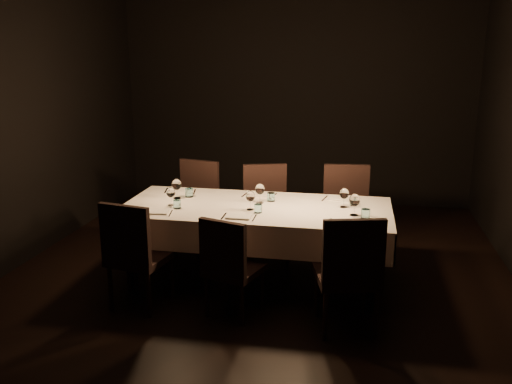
% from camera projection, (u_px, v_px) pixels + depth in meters
% --- Properties ---
extents(room, '(5.01, 6.01, 3.01)m').
position_uv_depth(room, '(256.00, 128.00, 4.91)').
color(room, black).
rests_on(room, ground).
extents(dining_table, '(2.52, 1.12, 0.76)m').
position_uv_depth(dining_table, '(256.00, 214.00, 5.12)').
color(dining_table, black).
rests_on(dining_table, ground).
extents(chair_near_left, '(0.54, 0.54, 0.97)m').
position_uv_depth(chair_near_left, '(134.00, 251.00, 4.61)').
color(chair_near_left, black).
rests_on(chair_near_left, ground).
extents(place_setting_near_left, '(0.33, 0.40, 0.18)m').
position_uv_depth(place_setting_near_left, '(168.00, 201.00, 5.02)').
color(place_setting_near_left, beige).
rests_on(place_setting_near_left, dining_table).
extents(chair_near_center, '(0.53, 0.53, 0.88)m').
position_uv_depth(chair_near_center, '(229.00, 263.00, 4.47)').
color(chair_near_center, black).
rests_on(chair_near_center, ground).
extents(place_setting_near_center, '(0.32, 0.40, 0.18)m').
position_uv_depth(place_setting_near_center, '(249.00, 205.00, 4.88)').
color(place_setting_near_center, beige).
rests_on(place_setting_near_center, dining_table).
extents(chair_near_right, '(0.57, 0.57, 0.99)m').
position_uv_depth(chair_near_right, '(349.00, 269.00, 4.20)').
color(chair_near_right, black).
rests_on(chair_near_right, ground).
extents(place_setting_near_right, '(0.37, 0.42, 0.20)m').
position_uv_depth(place_setting_near_right, '(355.00, 210.00, 4.71)').
color(place_setting_near_right, beige).
rests_on(place_setting_near_right, dining_table).
extents(chair_far_left, '(0.57, 0.57, 0.99)m').
position_uv_depth(chair_far_left, '(195.00, 202.00, 6.05)').
color(chair_far_left, black).
rests_on(chair_far_left, ground).
extents(place_setting_far_left, '(0.38, 0.42, 0.20)m').
position_uv_depth(place_setting_far_left, '(181.00, 189.00, 5.44)').
color(place_setting_far_left, beige).
rests_on(place_setting_far_left, dining_table).
extents(chair_far_center, '(0.59, 0.59, 0.99)m').
position_uv_depth(chair_far_center, '(266.00, 207.00, 5.86)').
color(chair_far_center, black).
rests_on(chair_far_center, ground).
extents(place_setting_far_center, '(0.35, 0.41, 0.19)m').
position_uv_depth(place_setting_far_center, '(262.00, 193.00, 5.29)').
color(place_setting_far_center, beige).
rests_on(place_setting_far_center, dining_table).
extents(chair_far_right, '(0.54, 0.54, 1.01)m').
position_uv_depth(chair_far_right, '(346.00, 209.00, 5.74)').
color(chair_far_right, black).
rests_on(chair_far_right, ground).
extents(place_setting_far_right, '(0.35, 0.41, 0.18)m').
position_uv_depth(place_setting_far_right, '(345.00, 197.00, 5.14)').
color(place_setting_far_right, beige).
rests_on(place_setting_far_right, dining_table).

